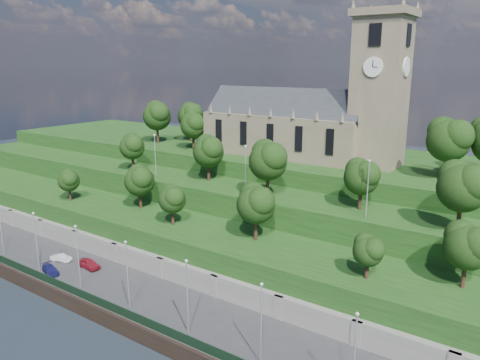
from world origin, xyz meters
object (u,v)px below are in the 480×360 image
Objects in this scene: car_left at (89,264)px; church at (309,118)px; car_middle at (61,258)px; car_right at (50,270)px.

church is at bearing -19.13° from car_left.
car_left is 1.23× the size of car_middle.
car_right is (-20.22, -43.28, -19.93)m from church.
car_right reaches higher than car_middle.
car_middle is at bearing 51.83° from car_right.
car_middle is 0.85× the size of car_right.
church is 46.72m from car_left.
car_right is at bearing -115.04° from church.
car_left is 5.85m from car_middle.
car_middle is 4.48m from car_right.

